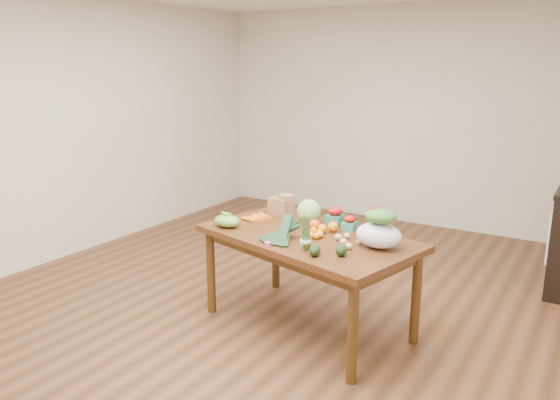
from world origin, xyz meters
The scene contains 24 objects.
floor centered at (0.00, 0.00, 0.00)m, with size 6.00×6.00×0.00m, color brown.
room_walls centered at (0.00, 0.00, 1.35)m, with size 5.02×6.02×2.70m.
dining_table centered at (0.47, -0.23, 0.38)m, with size 1.62×0.90×0.75m, color #4C2711.
dish_towel centered at (1.96, 1.40, 0.55)m, with size 0.02×0.28×0.45m, color white.
paper_bag centered at (0.00, 0.14, 0.84)m, with size 0.25×0.21×0.18m, color #A17548, non-canonical shape.
cabbage centered at (0.33, 0.04, 0.85)m, with size 0.20×0.20×0.20m, color #90C672.
strawberry_basket_a centered at (0.52, 0.12, 0.81)m, with size 0.13×0.13×0.11m, color red, non-canonical shape.
strawberry_basket_b centered at (0.68, 0.04, 0.80)m, with size 0.10×0.10×0.09m, color red, non-canonical shape.
orange_a centered at (0.45, -0.10, 0.79)m, with size 0.08×0.08×0.08m, color #F25A0E.
orange_b centered at (0.59, -0.07, 0.79)m, with size 0.08×0.08×0.08m, color orange.
orange_c centered at (0.54, -0.14, 0.79)m, with size 0.07×0.07×0.07m, color #FDAB0F.
mandarin_cluster centered at (0.53, -0.26, 0.79)m, with size 0.18×0.18×0.08m, color #FF990F, non-canonical shape.
carrots centered at (-0.06, -0.09, 0.76)m, with size 0.22×0.24×0.03m, color orange, non-canonical shape.
snap_pea_bag centered at (-0.17, -0.39, 0.80)m, with size 0.22×0.16×0.10m, color #6EB63D.
kale_bunch centered at (0.36, -0.49, 0.83)m, with size 0.32×0.40×0.16m, color black, non-canonical shape.
asparagus_bundle centered at (0.62, -0.54, 0.88)m, with size 0.08×0.08×0.25m, color #507F3A, non-canonical shape.
potato_a centered at (0.72, -0.23, 0.77)m, with size 0.06×0.05×0.05m, color #DEC680.
potato_b centered at (0.80, -0.31, 0.77)m, with size 0.05×0.05×0.05m, color tan.
potato_c centered at (0.89, -0.24, 0.77)m, with size 0.05×0.04×0.04m, color tan.
potato_d centered at (0.75, -0.16, 0.77)m, with size 0.05×0.04×0.04m, color #DAC27E.
potato_e centered at (0.87, -0.38, 0.77)m, with size 0.06×0.05×0.05m, color tan.
avocado_a centered at (0.73, -0.61, 0.79)m, with size 0.07×0.11×0.07m, color black.
avocado_b centered at (0.88, -0.51, 0.79)m, with size 0.08×0.11×0.08m, color black.
salad_bag centered at (1.03, -0.23, 0.88)m, with size 0.32×0.24×0.25m, color white, non-canonical shape.
Camera 1 is at (2.36, -3.66, 2.00)m, focal length 35.00 mm.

